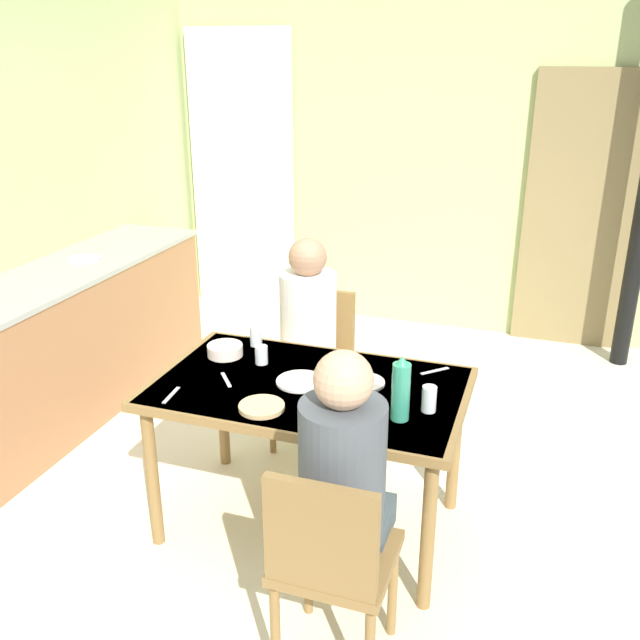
{
  "coord_description": "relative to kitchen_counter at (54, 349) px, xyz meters",
  "views": [
    {
      "loc": [
        1.1,
        -2.6,
        2.12
      ],
      "look_at": [
        0.16,
        0.14,
        0.99
      ],
      "focal_mm": 39.22,
      "sensor_mm": 36.0,
      "label": 1
    }
  ],
  "objects": [
    {
      "name": "dinner_plate_far_center",
      "position": [
        1.98,
        -0.64,
        0.29
      ],
      "size": [
        0.23,
        0.23,
        0.01
      ],
      "primitive_type": "cylinder",
      "color": "white",
      "rests_on": "dining_table"
    },
    {
      "name": "drinking_glass_by_far_diner",
      "position": [
        1.39,
        -0.16,
        0.34
      ],
      "size": [
        0.06,
        0.06,
        0.1
      ],
      "primitive_type": "cylinder",
      "color": "silver",
      "rests_on": "dining_table"
    },
    {
      "name": "dining_table",
      "position": [
        1.78,
        -0.49,
        0.21
      ],
      "size": [
        1.37,
        0.84,
        0.74
      ],
      "color": "olive",
      "rests_on": "ground_plane"
    },
    {
      "name": "drinking_glass_spare_center",
      "position": [
        1.5,
        -0.35,
        0.33
      ],
      "size": [
        0.06,
        0.06,
        0.09
      ],
      "primitive_type": "cylinder",
      "color": "silver",
      "rests_on": "dining_table"
    },
    {
      "name": "cutlery_knife_far",
      "position": [
        1.42,
        -0.57,
        0.29
      ],
      "size": [
        0.11,
        0.13,
        0.0
      ],
      "primitive_type": "cube",
      "rotation": [
        0.0,
        0.0,
        5.39
      ],
      "color": "silver",
      "rests_on": "dining_table"
    },
    {
      "name": "wall_back",
      "position": [
        1.62,
        2.31,
        0.9
      ],
      "size": [
        4.11,
        0.1,
        2.71
      ],
      "primitive_type": "cube",
      "color": "#B4C67F",
      "rests_on": "ground_plane"
    },
    {
      "name": "drinking_glass_by_near_diner",
      "position": [
        2.33,
        -0.55,
        0.34
      ],
      "size": [
        0.06,
        0.06,
        0.11
      ],
      "primitive_type": "cylinder",
      "color": "silver",
      "rests_on": "dining_table"
    },
    {
      "name": "serving_bowl_center",
      "position": [
        1.3,
        -0.32,
        0.32
      ],
      "size": [
        0.17,
        0.17,
        0.05
      ],
      "primitive_type": "cylinder",
      "color": "#F4DFCD",
      "rests_on": "dining_table"
    },
    {
      "name": "cutlery_fork_near",
      "position": [
        1.26,
        -0.78,
        0.29
      ],
      "size": [
        0.03,
        0.15,
        0.0
      ],
      "primitive_type": "cube",
      "rotation": [
        0.0,
        0.0,
        1.67
      ],
      "color": "silver",
      "rests_on": "dining_table"
    },
    {
      "name": "bread_plate_sliced",
      "position": [
        1.68,
        -0.76,
        0.3
      ],
      "size": [
        0.19,
        0.19,
        0.02
      ],
      "primitive_type": "cylinder",
      "color": "#DBB77A",
      "rests_on": "dining_table"
    },
    {
      "name": "door_wooden",
      "position": [
        2.9,
        2.23,
        0.55
      ],
      "size": [
        0.8,
        0.05,
        2.0
      ],
      "primitive_type": "cube",
      "color": "olive",
      "rests_on": "ground_plane"
    },
    {
      "name": "wall_left",
      "position": [
        -0.33,
        0.22,
        0.9
      ],
      "size": [
        0.1,
        4.18,
        2.71
      ],
      "primitive_type": "cube",
      "color": "#B2C37F",
      "rests_on": "ground_plane"
    },
    {
      "name": "chair_far_diner",
      "position": [
        1.55,
        0.28,
        0.05
      ],
      "size": [
        0.4,
        0.4,
        0.87
      ],
      "rotation": [
        0.0,
        0.0,
        3.14
      ],
      "color": "olive",
      "rests_on": "ground_plane"
    },
    {
      "name": "ground_plane",
      "position": [
        1.62,
        -0.48,
        -0.45
      ],
      "size": [
        7.24,
        7.24,
        0.0
      ],
      "primitive_type": "plane",
      "color": "silver"
    },
    {
      "name": "chair_near_diner",
      "position": [
        2.14,
        -1.26,
        0.05
      ],
      "size": [
        0.4,
        0.4,
        0.87
      ],
      "color": "olive",
      "rests_on": "ground_plane"
    },
    {
      "name": "dinner_plate_near_left",
      "position": [
        2.01,
        -0.4,
        0.29
      ],
      "size": [
        0.19,
        0.19,
        0.01
      ],
      "primitive_type": "cylinder",
      "color": "white",
      "rests_on": "dining_table"
    },
    {
      "name": "water_bottle_green_near",
      "position": [
        2.23,
        -0.66,
        0.42
      ],
      "size": [
        0.07,
        0.07,
        0.27
      ],
      "color": "#329270",
      "rests_on": "dining_table"
    },
    {
      "name": "dinner_plate_near_right",
      "position": [
        1.74,
        -0.48,
        0.29
      ],
      "size": [
        0.22,
        0.22,
        0.01
      ],
      "primitive_type": "cylinder",
      "color": "white",
      "rests_on": "dining_table"
    },
    {
      "name": "person_far_diner",
      "position": [
        1.55,
        0.15,
        0.33
      ],
      "size": [
        0.3,
        0.37,
        0.77
      ],
      "rotation": [
        0.0,
        0.0,
        3.14
      ],
      "color": "silver",
      "rests_on": "ground_plane"
    },
    {
      "name": "person_near_diner",
      "position": [
        2.14,
        -1.12,
        0.33
      ],
      "size": [
        0.3,
        0.37,
        0.77
      ],
      "color": "#435358",
      "rests_on": "ground_plane"
    },
    {
      "name": "cutlery_knife_near",
      "position": [
        2.28,
        -0.18,
        0.29
      ],
      "size": [
        0.12,
        0.12,
        0.0
      ],
      "primitive_type": "cube",
      "rotation": [
        0.0,
        0.0,
        0.78
      ],
      "color": "silver",
      "rests_on": "dining_table"
    },
    {
      "name": "curtain_panel",
      "position": [
        0.24,
        2.21,
        0.69
      ],
      "size": [
        0.9,
        0.03,
        2.27
      ],
      "primitive_type": "cube",
      "color": "white",
      "rests_on": "ground_plane"
    },
    {
      "name": "kitchen_counter",
      "position": [
        0.0,
        0.0,
        0.0
      ],
      "size": [
        0.61,
        2.53,
        0.91
      ],
      "color": "#A26B46",
      "rests_on": "ground_plane"
    }
  ]
}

